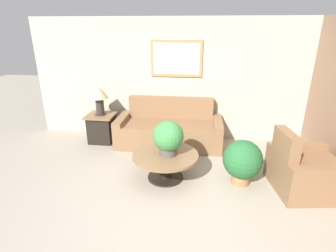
{
  "coord_description": "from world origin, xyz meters",
  "views": [
    {
      "loc": [
        0.22,
        -2.88,
        2.4
      ],
      "look_at": [
        -0.34,
        1.69,
        0.65
      ],
      "focal_mm": 28.0,
      "sensor_mm": 36.0,
      "label": 1
    }
  ],
  "objects_px": {
    "table_lamp": "(99,95)",
    "potted_plant_on_table": "(168,137)",
    "couch_main": "(169,130)",
    "side_table": "(102,128)",
    "armchair": "(305,171)",
    "coffee_table": "(165,161)",
    "potted_plant_floor": "(242,161)"
  },
  "relations": [
    {
      "from": "coffee_table",
      "to": "potted_plant_floor",
      "type": "distance_m",
      "value": 1.24
    },
    {
      "from": "couch_main",
      "to": "side_table",
      "type": "height_order",
      "value": "couch_main"
    },
    {
      "from": "side_table",
      "to": "couch_main",
      "type": "bearing_deg",
      "value": 0.51
    },
    {
      "from": "coffee_table",
      "to": "potted_plant_floor",
      "type": "bearing_deg",
      "value": -0.37
    },
    {
      "from": "armchair",
      "to": "potted_plant_floor",
      "type": "xyz_separation_m",
      "value": [
        -0.94,
        0.05,
        0.1
      ]
    },
    {
      "from": "potted_plant_on_table",
      "to": "potted_plant_floor",
      "type": "distance_m",
      "value": 1.23
    },
    {
      "from": "armchair",
      "to": "table_lamp",
      "type": "distance_m",
      "value": 4.09
    },
    {
      "from": "coffee_table",
      "to": "table_lamp",
      "type": "bearing_deg",
      "value": 139.56
    },
    {
      "from": "potted_plant_floor",
      "to": "potted_plant_on_table",
      "type": "bearing_deg",
      "value": 179.72
    },
    {
      "from": "coffee_table",
      "to": "potted_plant_on_table",
      "type": "bearing_deg",
      "value": -2.59
    },
    {
      "from": "coffee_table",
      "to": "side_table",
      "type": "relative_size",
      "value": 1.76
    },
    {
      "from": "couch_main",
      "to": "potted_plant_floor",
      "type": "relative_size",
      "value": 2.97
    },
    {
      "from": "couch_main",
      "to": "potted_plant_floor",
      "type": "height_order",
      "value": "couch_main"
    },
    {
      "from": "table_lamp",
      "to": "potted_plant_on_table",
      "type": "height_order",
      "value": "table_lamp"
    },
    {
      "from": "table_lamp",
      "to": "potted_plant_on_table",
      "type": "xyz_separation_m",
      "value": [
        1.64,
        -1.36,
        -0.3
      ]
    },
    {
      "from": "armchair",
      "to": "side_table",
      "type": "distance_m",
      "value": 4.02
    },
    {
      "from": "armchair",
      "to": "coffee_table",
      "type": "height_order",
      "value": "armchair"
    },
    {
      "from": "table_lamp",
      "to": "potted_plant_floor",
      "type": "bearing_deg",
      "value": -25.77
    },
    {
      "from": "couch_main",
      "to": "armchair",
      "type": "xyz_separation_m",
      "value": [
        2.27,
        -1.42,
        -0.01
      ]
    },
    {
      "from": "side_table",
      "to": "potted_plant_floor",
      "type": "xyz_separation_m",
      "value": [
        2.82,
        -1.36,
        0.09
      ]
    },
    {
      "from": "potted_plant_on_table",
      "to": "table_lamp",
      "type": "bearing_deg",
      "value": 140.35
    },
    {
      "from": "table_lamp",
      "to": "potted_plant_floor",
      "type": "height_order",
      "value": "table_lamp"
    },
    {
      "from": "coffee_table",
      "to": "potted_plant_on_table",
      "type": "height_order",
      "value": "potted_plant_on_table"
    },
    {
      "from": "side_table",
      "to": "potted_plant_floor",
      "type": "height_order",
      "value": "potted_plant_floor"
    },
    {
      "from": "couch_main",
      "to": "coffee_table",
      "type": "bearing_deg",
      "value": -85.81
    },
    {
      "from": "coffee_table",
      "to": "side_table",
      "type": "distance_m",
      "value": 2.09
    },
    {
      "from": "couch_main",
      "to": "table_lamp",
      "type": "relative_size",
      "value": 3.47
    },
    {
      "from": "couch_main",
      "to": "armchair",
      "type": "height_order",
      "value": "same"
    },
    {
      "from": "side_table",
      "to": "table_lamp",
      "type": "height_order",
      "value": "table_lamp"
    },
    {
      "from": "coffee_table",
      "to": "table_lamp",
      "type": "distance_m",
      "value": 2.21
    },
    {
      "from": "side_table",
      "to": "armchair",
      "type": "bearing_deg",
      "value": -20.56
    },
    {
      "from": "side_table",
      "to": "potted_plant_on_table",
      "type": "xyz_separation_m",
      "value": [
        1.64,
        -1.36,
        0.43
      ]
    }
  ]
}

